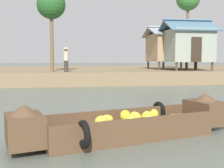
# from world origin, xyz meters

# --- Properties ---
(ground_plane) EXTENTS (300.00, 300.00, 0.00)m
(ground_plane) POSITION_xyz_m (0.00, 10.00, 0.00)
(ground_plane) COLOR #596056
(riverbank_strip) EXTENTS (160.00, 20.00, 0.90)m
(riverbank_strip) POSITION_xyz_m (0.00, 27.57, 0.45)
(riverbank_strip) COLOR #7F6B4C
(riverbank_strip) RESTS_ON ground
(banana_boat) EXTENTS (5.09, 2.47, 0.88)m
(banana_boat) POSITION_xyz_m (-0.36, 5.95, 0.32)
(banana_boat) COLOR brown
(banana_boat) RESTS_ON ground
(stilt_house_left) EXTENTS (4.28, 4.04, 3.66)m
(stilt_house_left) POSITION_xyz_m (7.12, 23.26, 2.79)
(stilt_house_left) COLOR #4C3826
(stilt_house_left) RESTS_ON riverbank_strip
(stilt_house_mid_left) EXTENTS (3.87, 3.74, 3.91)m
(stilt_house_mid_left) POSITION_xyz_m (7.42, 20.69, 2.84)
(stilt_house_mid_left) COLOR #4C3826
(stilt_house_mid_left) RESTS_ON riverbank_strip
(palm_tree_near) EXTENTS (2.11, 2.11, 7.27)m
(palm_tree_near) POSITION_xyz_m (8.86, 23.94, 7.00)
(palm_tree_near) COLOR brown
(palm_tree_near) RESTS_ON riverbank_strip
(palm_tree_mid) EXTENTS (1.92, 1.92, 5.46)m
(palm_tree_mid) POSITION_xyz_m (-2.78, 19.52, 5.32)
(palm_tree_mid) COLOR brown
(palm_tree_mid) RESTS_ON riverbank_strip
(vendor_person) EXTENTS (0.44, 0.44, 1.66)m
(vendor_person) POSITION_xyz_m (-1.84, 18.94, 1.83)
(vendor_person) COLOR #332D28
(vendor_person) RESTS_ON riverbank_strip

